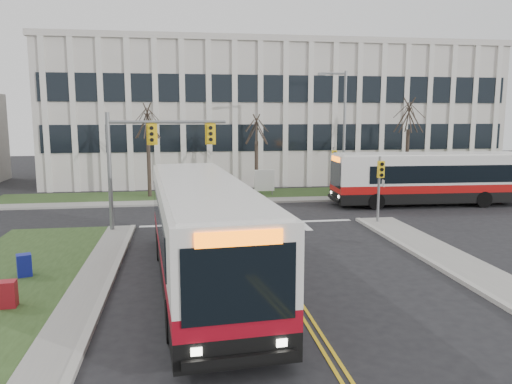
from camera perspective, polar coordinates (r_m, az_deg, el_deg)
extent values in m
plane|color=black|center=(20.38, 2.14, -8.49)|extent=(120.00, 120.00, 0.00)
cube|color=#9E9B93|center=(15.70, -20.90, -14.20)|extent=(1.20, 26.00, 0.14)
cube|color=#9E9B93|center=(35.89, 5.51, -0.85)|extent=(44.00, 1.60, 0.14)
cube|color=#2E451D|center=(38.57, 4.51, -0.18)|extent=(44.00, 5.00, 0.12)
cube|color=silver|center=(49.87, 1.45, 8.72)|extent=(40.00, 16.00, 12.00)
cylinder|color=slate|center=(26.74, -16.38, 2.09)|extent=(0.22, 0.22, 6.20)
cylinder|color=slate|center=(26.33, -10.08, 7.89)|extent=(6.00, 0.16, 0.16)
cube|color=yellow|center=(26.23, -11.82, 6.52)|extent=(0.34, 0.24, 0.92)
cube|color=yellow|center=(26.23, -5.22, 6.67)|extent=(0.34, 0.24, 0.92)
cylinder|color=slate|center=(28.58, 13.84, 0.18)|extent=(0.14, 0.14, 3.80)
cube|color=yellow|center=(28.24, 14.08, 2.52)|extent=(0.34, 0.24, 0.92)
cylinder|color=slate|center=(36.51, 8.79, 2.15)|extent=(0.14, 0.14, 3.80)
cube|color=yellow|center=(36.20, 8.93, 4.00)|extent=(0.34, 0.24, 0.92)
cylinder|color=slate|center=(37.27, 10.05, 6.42)|extent=(0.20, 0.20, 9.20)
cylinder|color=slate|center=(37.09, 8.88, 13.24)|extent=(1.80, 0.14, 0.14)
cube|color=slate|center=(36.83, 7.50, 13.22)|extent=(0.50, 0.25, 0.18)
cylinder|color=slate|center=(37.45, 0.06, 0.26)|extent=(0.08, 0.08, 1.00)
cylinder|color=slate|center=(37.64, 1.86, 0.30)|extent=(0.08, 0.08, 1.00)
cube|color=white|center=(37.44, 0.97, 1.34)|extent=(1.50, 0.12, 1.60)
cylinder|color=#42352B|center=(37.38, -12.14, 2.84)|extent=(0.28, 0.28, 4.62)
cylinder|color=#42352B|center=(37.95, 0.05, 2.72)|extent=(0.28, 0.28, 4.09)
cylinder|color=#42352B|center=(41.25, 16.84, 3.43)|extent=(0.28, 0.28, 4.95)
cube|color=navy|center=(20.61, -24.96, -7.75)|extent=(0.63, 0.60, 0.95)
cube|color=maroon|center=(17.65, -26.47, -10.58)|extent=(0.53, 0.48, 0.95)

